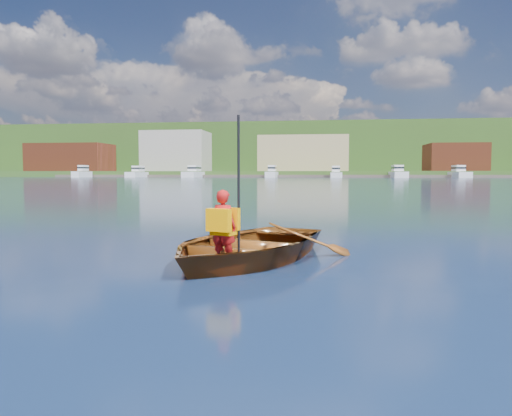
{
  "coord_description": "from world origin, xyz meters",
  "views": [
    {
      "loc": [
        1.58,
        -8.07,
        1.31
      ],
      "look_at": [
        0.6,
        -0.7,
        0.79
      ],
      "focal_mm": 35.0,
      "sensor_mm": 36.0,
      "label": 1
    }
  ],
  "objects_px": {
    "rowboat": "(246,245)",
    "child_paddler": "(224,225)",
    "dock": "(294,176)",
    "marina_yachts": "(299,173)"
  },
  "relations": [
    {
      "from": "rowboat",
      "to": "child_paddler",
      "type": "bearing_deg",
      "value": -100.07
    },
    {
      "from": "child_paddler",
      "to": "dock",
      "type": "bearing_deg",
      "value": 92.91
    },
    {
      "from": "child_paddler",
      "to": "dock",
      "type": "xyz_separation_m",
      "value": [
        -7.62,
        149.6,
        -0.22
      ]
    },
    {
      "from": "child_paddler",
      "to": "dock",
      "type": "relative_size",
      "value": 0.01
    },
    {
      "from": "rowboat",
      "to": "dock",
      "type": "height_order",
      "value": "dock"
    },
    {
      "from": "rowboat",
      "to": "child_paddler",
      "type": "distance_m",
      "value": 0.99
    },
    {
      "from": "rowboat",
      "to": "child_paddler",
      "type": "xyz_separation_m",
      "value": [
        -0.16,
        -0.9,
        0.4
      ]
    },
    {
      "from": "dock",
      "to": "rowboat",
      "type": "bearing_deg",
      "value": -87.01
    },
    {
      "from": "marina_yachts",
      "to": "child_paddler",
      "type": "bearing_deg",
      "value": -87.7
    },
    {
      "from": "dock",
      "to": "marina_yachts",
      "type": "xyz_separation_m",
      "value": [
        1.79,
        -4.66,
        0.93
      ]
    }
  ]
}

